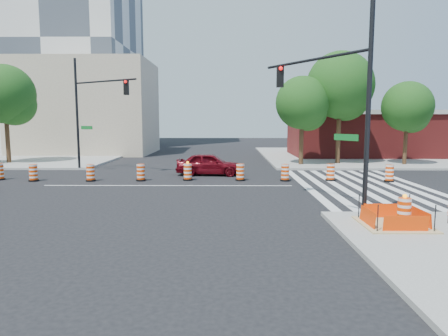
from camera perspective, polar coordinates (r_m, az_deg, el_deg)
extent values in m
plane|color=black|center=(22.76, -8.03, -2.51)|extent=(120.00, 120.00, 0.00)
cube|color=gray|center=(42.94, 20.41, 1.63)|extent=(22.00, 22.00, 0.15)
cube|color=gray|center=(45.67, -27.43, 1.58)|extent=(22.00, 22.00, 0.15)
cube|color=silver|center=(22.94, 11.63, -2.49)|extent=(0.45, 13.50, 0.01)
cube|color=silver|center=(23.14, 13.82, -2.48)|extent=(0.45, 13.50, 0.01)
cube|color=silver|center=(23.36, 15.97, -2.45)|extent=(0.45, 13.50, 0.01)
cube|color=silver|center=(23.62, 18.08, -2.43)|extent=(0.45, 13.50, 0.01)
cube|color=silver|center=(23.90, 20.14, -2.40)|extent=(0.45, 13.50, 0.01)
cube|color=silver|center=(24.22, 22.14, -2.37)|extent=(0.45, 13.50, 0.01)
cube|color=silver|center=(24.57, 24.10, -2.34)|extent=(0.45, 13.50, 0.01)
cube|color=silver|center=(24.94, 25.99, -2.31)|extent=(0.45, 13.50, 0.01)
cube|color=silver|center=(22.76, -8.03, -2.50)|extent=(14.00, 0.12, 0.01)
cube|color=tan|center=(14.79, 23.09, -7.43)|extent=(2.20, 2.20, 0.05)
cube|color=#ED3904|center=(13.93, 24.56, -7.31)|extent=(1.44, 0.02, 0.55)
cube|color=#ED3904|center=(15.54, 21.86, -5.75)|extent=(1.44, 0.02, 0.55)
cube|color=#ED3904|center=(14.41, 19.81, -6.63)|extent=(0.02, 1.44, 0.55)
cube|color=#ED3904|center=(15.10, 26.31, -6.33)|extent=(0.02, 1.44, 0.55)
cylinder|color=black|center=(13.55, 21.10, -6.77)|extent=(0.04, 0.04, 0.90)
cylinder|color=black|center=(14.28, 27.92, -6.43)|extent=(0.04, 0.04, 0.90)
cylinder|color=black|center=(15.20, 18.71, -5.21)|extent=(0.04, 0.04, 0.90)
cylinder|color=black|center=(15.85, 24.93, -5.00)|extent=(0.04, 0.04, 0.90)
cube|color=maroon|center=(42.82, 20.52, 4.33)|extent=(16.00, 8.00, 4.20)
cube|color=gray|center=(42.80, 20.65, 7.40)|extent=(16.50, 8.50, 0.40)
cube|color=tan|center=(46.82, -18.88, 8.13)|extent=(14.00, 10.00, 10.00)
imported|color=#580710|center=(26.78, -2.09, 0.59)|extent=(4.52, 2.06, 1.50)
cylinder|color=black|center=(15.07, 19.91, 7.67)|extent=(0.17, 0.17, 7.71)
cylinder|color=black|center=(17.21, 12.46, 14.85)|extent=(3.14, 4.98, 0.12)
cube|color=black|center=(18.66, 8.02, 12.82)|extent=(0.31, 0.27, 0.96)
sphere|color=#FF0C0C|center=(18.52, 8.12, 13.91)|extent=(0.17, 0.17, 0.17)
cube|color=#0C591E|center=(15.71, 17.03, 4.21)|extent=(0.64, 1.00, 0.24)
cylinder|color=black|center=(31.35, -20.25, 7.27)|extent=(0.18, 0.18, 7.96)
cylinder|color=black|center=(29.17, -16.75, 11.78)|extent=(5.15, 3.22, 0.12)
cube|color=black|center=(27.60, -13.79, 11.13)|extent=(0.32, 0.28, 1.00)
sphere|color=#FF0C0C|center=(27.46, -13.91, 11.88)|extent=(0.18, 0.18, 0.18)
cube|color=#0C591E|center=(30.57, -19.02, 5.48)|extent=(1.04, 0.66, 0.25)
cylinder|color=black|center=(14.90, 24.26, -7.30)|extent=(0.55, 0.55, 0.09)
cylinder|color=#E43E04|center=(14.80, 24.34, -5.59)|extent=(0.44, 0.44, 0.87)
sphere|color=#FF990C|center=(14.70, 24.44, -3.67)|extent=(0.15, 0.15, 0.15)
cylinder|color=#382314|center=(37.73, -28.56, 4.36)|extent=(0.35, 0.35, 5.15)
sphere|color=#164614|center=(37.77, -28.84, 9.24)|extent=(4.83, 4.83, 4.83)
sphere|color=#164614|center=(37.76, -27.79, 8.08)|extent=(3.54, 3.54, 3.54)
cylinder|color=#382314|center=(32.52, 10.99, 4.21)|extent=(0.34, 0.34, 4.48)
sphere|color=#164614|center=(32.52, 11.11, 9.14)|extent=(4.20, 4.20, 4.20)
sphere|color=#164614|center=(32.91, 11.89, 7.87)|extent=(3.08, 3.08, 3.08)
sphere|color=#164614|center=(32.22, 10.41, 8.43)|extent=(2.80, 2.80, 2.80)
cylinder|color=#382314|center=(34.06, 16.05, 5.26)|extent=(0.36, 0.36, 5.76)
sphere|color=#164614|center=(34.17, 16.25, 11.31)|extent=(5.40, 5.40, 5.40)
sphere|color=#164614|center=(34.58, 16.95, 9.73)|extent=(3.96, 3.96, 3.96)
sphere|color=#164614|center=(33.79, 15.59, 10.46)|extent=(3.60, 3.60, 3.60)
cylinder|color=#382314|center=(35.12, 24.50, 3.69)|extent=(0.30, 0.30, 4.22)
sphere|color=#164614|center=(35.10, 24.72, 7.99)|extent=(3.96, 3.96, 3.96)
sphere|color=#164614|center=(35.54, 25.18, 6.88)|extent=(2.90, 2.90, 2.90)
sphere|color=#164614|center=(34.76, 24.24, 7.38)|extent=(2.64, 2.64, 2.64)
cylinder|color=black|center=(28.33, -29.36, -1.38)|extent=(0.60, 0.60, 0.10)
cylinder|color=black|center=(26.75, -25.53, -1.61)|extent=(0.60, 0.60, 0.10)
cylinder|color=#E43E04|center=(26.69, -25.59, -0.55)|extent=(0.48, 0.48, 0.95)
cylinder|color=black|center=(25.46, -18.49, -1.69)|extent=(0.60, 0.60, 0.10)
cylinder|color=#E43E04|center=(25.39, -18.53, -0.57)|extent=(0.48, 0.48, 0.95)
cylinder|color=black|center=(24.81, -11.77, -1.69)|extent=(0.60, 0.60, 0.10)
cylinder|color=#E43E04|center=(24.74, -11.80, -0.55)|extent=(0.48, 0.48, 0.95)
cylinder|color=black|center=(24.58, -5.19, -1.66)|extent=(0.60, 0.60, 0.10)
cylinder|color=#E43E04|center=(24.51, -5.21, -0.50)|extent=(0.48, 0.48, 0.95)
sphere|color=#FF990C|center=(24.44, -5.22, 0.78)|extent=(0.16, 0.16, 0.16)
cylinder|color=black|center=(24.39, 2.34, -1.70)|extent=(0.60, 0.60, 0.10)
cylinder|color=#E43E04|center=(24.32, 2.34, -0.53)|extent=(0.48, 0.48, 0.95)
cylinder|color=black|center=(24.52, 8.70, -1.73)|extent=(0.60, 0.60, 0.10)
cylinder|color=#E43E04|center=(24.45, 8.73, -0.57)|extent=(0.48, 0.48, 0.95)
cylinder|color=black|center=(25.16, 14.95, -1.66)|extent=(0.60, 0.60, 0.10)
cylinder|color=#E43E04|center=(25.09, 14.99, -0.53)|extent=(0.48, 0.48, 0.95)
cylinder|color=black|center=(25.86, 22.52, -1.73)|extent=(0.60, 0.60, 0.10)
cylinder|color=#E43E04|center=(25.80, 22.57, -0.63)|extent=(0.48, 0.48, 0.95)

